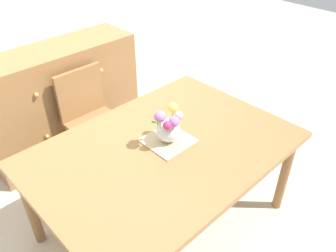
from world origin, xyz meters
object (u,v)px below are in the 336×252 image
(chair_far, at_px, (90,115))
(flower_vase, at_px, (168,126))
(dining_table, at_px, (164,156))
(dresser, at_px, (62,101))

(chair_far, bearing_deg, flower_vase, 91.97)
(chair_far, xyz_separation_m, flower_vase, (0.03, -0.91, 0.33))
(dining_table, relative_size, dresser, 1.19)
(chair_far, bearing_deg, dresser, -84.44)
(chair_far, height_order, dresser, dresser)
(dining_table, height_order, dresser, dresser)
(chair_far, relative_size, dresser, 0.64)
(dining_table, bearing_deg, chair_far, 88.33)
(dining_table, distance_m, dresser, 1.34)
(flower_vase, bearing_deg, dresser, 93.07)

